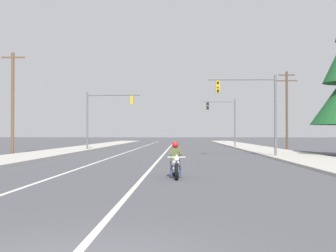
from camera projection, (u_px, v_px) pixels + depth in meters
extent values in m
cube|color=beige|center=(168.00, 149.00, 51.12)|extent=(0.16, 100.00, 0.01)
cube|color=beige|center=(136.00, 149.00, 51.23)|extent=(0.16, 100.00, 0.01)
cube|color=#ADA89E|center=(266.00, 150.00, 45.81)|extent=(4.40, 110.00, 0.14)
cube|color=#ADA89E|center=(70.00, 150.00, 46.43)|extent=(4.40, 110.00, 0.14)
cylinder|color=black|center=(177.00, 172.00, 17.21)|extent=(0.16, 0.65, 0.64)
cylinder|color=black|center=(175.00, 169.00, 18.76)|extent=(0.16, 0.65, 0.64)
cylinder|color=silver|center=(176.00, 163.00, 17.31)|extent=(0.09, 0.33, 0.68)
sphere|color=white|center=(177.00, 159.00, 17.17)|extent=(0.20, 0.20, 0.20)
cylinder|color=silver|center=(176.00, 157.00, 17.37)|extent=(0.70, 0.09, 0.04)
ellipsoid|color=#B7BABF|center=(176.00, 163.00, 17.87)|extent=(0.36, 0.58, 0.28)
cube|color=silver|center=(176.00, 169.00, 17.98)|extent=(0.27, 0.45, 0.24)
cube|color=black|center=(175.00, 164.00, 18.31)|extent=(0.31, 0.54, 0.12)
cube|color=#B7BABF|center=(175.00, 162.00, 18.71)|extent=(0.22, 0.37, 0.08)
cylinder|color=silver|center=(172.00, 170.00, 18.38)|extent=(0.12, 0.55, 0.08)
cube|color=#4C512D|center=(175.00, 155.00, 18.27)|extent=(0.37, 0.26, 0.56)
sphere|color=#B21919|center=(175.00, 145.00, 18.26)|extent=(0.26, 0.26, 0.26)
cylinder|color=navy|center=(179.00, 164.00, 18.13)|extent=(0.17, 0.45, 0.30)
cylinder|color=navy|center=(180.00, 172.00, 17.95)|extent=(0.12, 0.16, 0.35)
cylinder|color=#4C512D|center=(181.00, 153.00, 18.02)|extent=(0.13, 0.53, 0.27)
cylinder|color=navy|center=(172.00, 164.00, 18.12)|extent=(0.17, 0.45, 0.30)
cylinder|color=navy|center=(172.00, 172.00, 17.94)|extent=(0.12, 0.16, 0.35)
cylinder|color=#4C512D|center=(171.00, 153.00, 18.01)|extent=(0.13, 0.53, 0.27)
cylinder|color=#56565B|center=(275.00, 116.00, 33.72)|extent=(0.18, 0.18, 6.20)
cylinder|color=#56565B|center=(242.00, 79.00, 33.79)|extent=(5.08, 0.22, 0.11)
cube|color=#B79319|center=(218.00, 87.00, 33.80)|extent=(0.31, 0.25, 0.90)
sphere|color=black|center=(218.00, 83.00, 33.65)|extent=(0.18, 0.18, 0.18)
sphere|color=orange|center=(218.00, 87.00, 33.64)|extent=(0.18, 0.18, 0.18)
sphere|color=black|center=(218.00, 91.00, 33.64)|extent=(0.18, 0.18, 0.18)
cylinder|color=#56565B|center=(87.00, 121.00, 47.84)|extent=(0.18, 0.18, 6.20)
cylinder|color=#56565B|center=(113.00, 95.00, 47.63)|extent=(5.64, 0.45, 0.11)
cube|color=#B79319|center=(132.00, 100.00, 47.44)|extent=(0.31, 0.26, 0.90)
sphere|color=black|center=(132.00, 97.00, 47.60)|extent=(0.18, 0.18, 0.18)
sphere|color=orange|center=(132.00, 100.00, 47.59)|extent=(0.18, 0.18, 0.18)
sphere|color=black|center=(132.00, 103.00, 47.59)|extent=(0.18, 0.18, 0.18)
cylinder|color=#56565B|center=(235.00, 123.00, 57.44)|extent=(0.18, 0.18, 6.20)
cylinder|color=#56565B|center=(219.00, 102.00, 57.42)|extent=(4.12, 0.37, 0.11)
cube|color=black|center=(208.00, 106.00, 57.36)|extent=(0.31, 0.26, 0.90)
sphere|color=black|center=(208.00, 103.00, 57.21)|extent=(0.18, 0.18, 0.18)
sphere|color=orange|center=(208.00, 106.00, 57.20)|extent=(0.18, 0.18, 0.18)
sphere|color=black|center=(208.00, 108.00, 57.20)|extent=(0.18, 0.18, 0.18)
cylinder|color=brown|center=(13.00, 104.00, 37.85)|extent=(0.26, 0.26, 8.61)
cube|color=brown|center=(13.00, 57.00, 37.91)|extent=(1.96, 0.12, 0.12)
cylinder|color=slate|center=(3.00, 56.00, 37.94)|extent=(0.08, 0.08, 0.12)
cylinder|color=slate|center=(23.00, 56.00, 37.89)|extent=(0.08, 0.08, 0.12)
cylinder|color=#4C3828|center=(287.00, 110.00, 51.31)|extent=(0.26, 0.26, 8.87)
cube|color=#4C3828|center=(287.00, 75.00, 51.38)|extent=(1.81, 0.12, 0.12)
cylinder|color=slate|center=(280.00, 74.00, 51.40)|extent=(0.08, 0.08, 0.12)
cylinder|color=slate|center=(293.00, 74.00, 51.36)|extent=(0.08, 0.08, 0.12)
cube|color=#4C3828|center=(287.00, 81.00, 51.37)|extent=(2.38, 0.12, 0.12)
cylinder|color=slate|center=(278.00, 80.00, 51.40)|extent=(0.08, 0.08, 0.12)
cylinder|color=slate|center=(295.00, 80.00, 51.34)|extent=(0.08, 0.08, 0.12)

